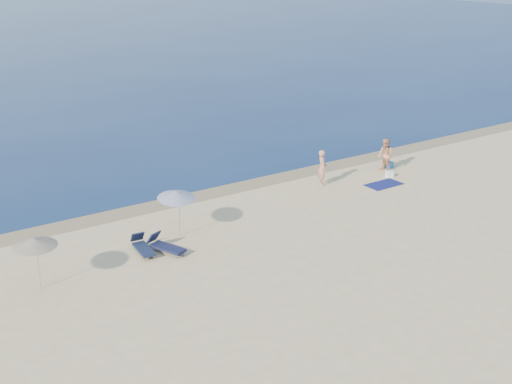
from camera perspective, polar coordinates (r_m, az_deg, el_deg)
wet_sand_strip at (r=34.35m, az=1.31°, el=1.13°), size 240.00×1.60×0.00m
person_left at (r=33.38m, az=5.90°, el=2.16°), size 0.70×0.82×1.89m
person_right at (r=36.05m, az=11.42°, el=3.22°), size 0.84×1.01×1.86m
beach_towel at (r=34.20m, az=11.29°, el=0.67°), size 1.94×1.08×0.03m
white_bag at (r=35.40m, az=11.79°, el=1.56°), size 0.46×0.43×0.32m
blue_cooler at (r=36.92m, az=11.75°, el=2.37°), size 0.54×0.44×0.34m
umbrella_near at (r=27.15m, az=-7.08°, el=-0.28°), size 1.71×1.73×2.11m
umbrella_far at (r=23.93m, az=-19.06°, el=-4.25°), size 1.58×1.59×2.07m
lounger_left at (r=26.24m, az=-8.06°, el=-4.77°), size 1.15×1.79×0.75m
lounger_right at (r=26.34m, az=-10.05°, el=-4.83°), size 0.66×1.64×0.71m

